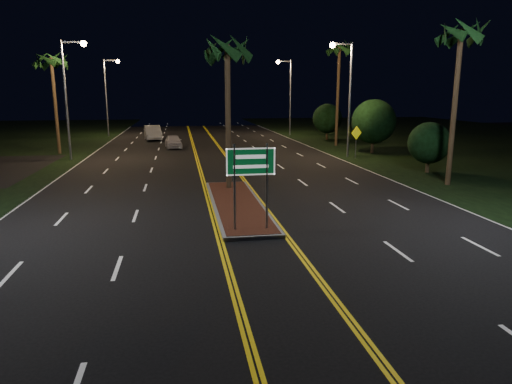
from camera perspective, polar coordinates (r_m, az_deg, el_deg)
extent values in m
plane|color=black|center=(14.56, 1.07, -8.38)|extent=(120.00, 120.00, 0.00)
cube|color=gray|center=(21.16, -2.39, -1.57)|extent=(2.25, 10.25, 0.15)
cube|color=#592819|center=(21.14, -2.39, -1.34)|extent=(2.00, 10.00, 0.02)
cylinder|color=gray|center=(16.65, -2.69, 0.54)|extent=(0.08, 0.08, 3.20)
cylinder|color=gray|center=(16.83, 1.36, 0.67)|extent=(0.08, 0.08, 3.20)
cube|color=#07471E|center=(16.57, -0.66, 3.82)|extent=(1.80, 0.04, 1.00)
cube|color=white|center=(16.54, -0.65, 3.81)|extent=(1.80, 0.01, 1.00)
cylinder|color=gray|center=(38.35, -22.65, 10.41)|extent=(0.18, 0.18, 9.00)
cube|color=gray|center=(38.36, -21.99, 16.99)|extent=(1.60, 0.12, 0.12)
sphere|color=#F8B86F|center=(38.19, -20.76, 16.96)|extent=(0.44, 0.44, 0.44)
cylinder|color=gray|center=(58.02, -18.23, 11.06)|extent=(0.18, 0.18, 9.00)
cube|color=gray|center=(58.03, -17.72, 15.40)|extent=(1.60, 0.12, 0.12)
sphere|color=#F8B86F|center=(57.92, -16.90, 15.36)|extent=(0.44, 0.44, 0.44)
cylinder|color=gray|center=(37.89, 11.64, 11.08)|extent=(0.18, 0.18, 9.00)
cube|color=gray|center=(37.79, 10.75, 17.72)|extent=(1.60, 0.12, 0.12)
sphere|color=#F8B86F|center=(37.52, 9.54, 17.65)|extent=(0.44, 0.44, 0.44)
cylinder|color=gray|center=(57.02, 4.33, 11.62)|extent=(0.18, 0.18, 9.00)
cube|color=gray|center=(56.95, 3.59, 16.00)|extent=(1.60, 0.12, 0.12)
sphere|color=#F8B86F|center=(56.77, 2.77, 15.92)|extent=(0.44, 0.44, 0.44)
cylinder|color=#382819|center=(24.06, -3.51, 8.96)|extent=(0.28, 0.28, 7.50)
cylinder|color=#382819|center=(42.67, -23.78, 9.74)|extent=(0.28, 0.28, 8.00)
cylinder|color=#382819|center=(27.81, 23.54, 9.46)|extent=(0.28, 0.28, 8.50)
cylinder|color=#382819|center=(46.01, 10.18, 11.62)|extent=(0.28, 0.28, 9.50)
cylinder|color=#382819|center=(32.07, 20.63, 3.09)|extent=(0.24, 0.24, 0.90)
sphere|color=black|center=(31.89, 20.84, 5.75)|extent=(2.70, 2.70, 2.70)
cylinder|color=#382819|center=(41.12, 14.34, 5.62)|extent=(0.24, 0.24, 1.26)
sphere|color=black|center=(40.94, 14.49, 8.53)|extent=(3.78, 3.78, 3.78)
cylinder|color=#382819|center=(52.22, 8.84, 7.09)|extent=(0.24, 0.24, 1.08)
sphere|color=black|center=(52.09, 8.91, 9.07)|extent=(3.24, 3.24, 3.24)
imported|color=silver|center=(44.35, -10.30, 6.39)|extent=(2.28, 4.56, 1.47)
imported|color=silver|center=(52.52, -12.78, 7.39)|extent=(3.06, 5.80, 1.85)
cylinder|color=gray|center=(37.44, 12.37, 5.84)|extent=(0.07, 0.07, 2.23)
cube|color=yellow|center=(37.34, 12.45, 7.23)|extent=(1.00, 0.45, 1.08)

